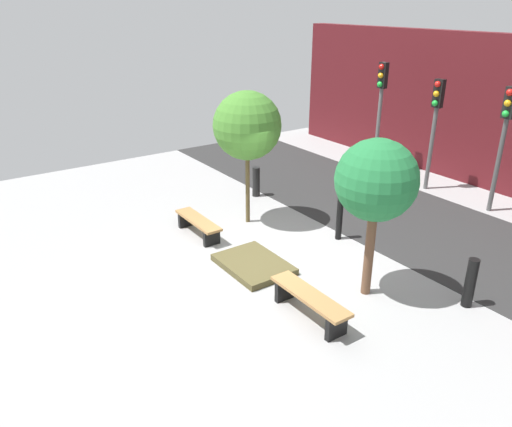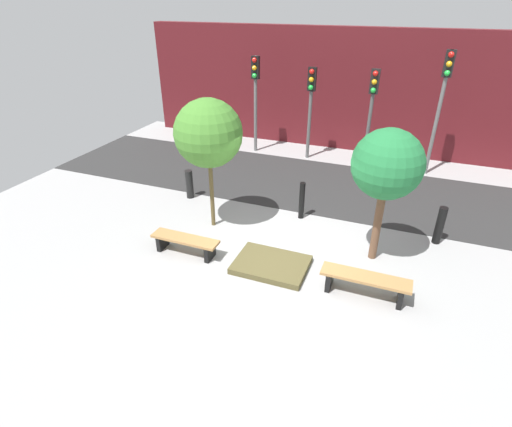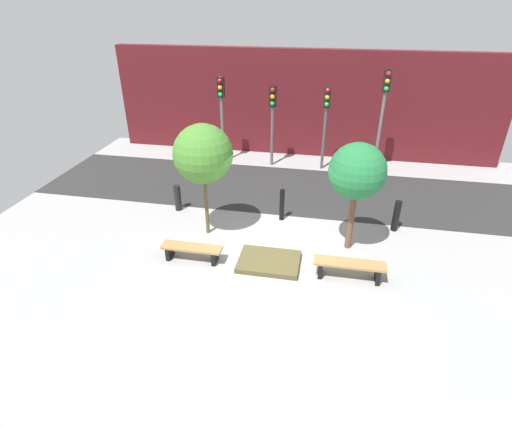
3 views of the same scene
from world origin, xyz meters
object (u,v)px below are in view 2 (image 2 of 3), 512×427
Objects in this scene: planter_bed at (271,265)px; bollard_center at (440,225)px; traffic_light_east at (443,92)px; bench_right at (365,281)px; tree_behind_left_bench at (208,134)px; traffic_light_mid_west at (311,97)px; traffic_light_mid_east at (372,100)px; traffic_light_west at (255,87)px; bollard_far_left at (189,184)px; bollard_left at (302,201)px; tree_behind_right_bench at (387,165)px; bench_left at (185,242)px.

planter_bed is 4.21m from bollard_center.
bench_right is at bearing -98.43° from traffic_light_east.
tree_behind_left_bench is 7.69m from traffic_light_east.
bench_right is at bearing -66.69° from traffic_light_mid_west.
traffic_light_mid_west is (1.01, 5.71, -0.24)m from tree_behind_left_bench.
traffic_light_west is at bearing 179.99° from traffic_light_mid_east.
bollard_far_left is 6.60m from traffic_light_mid_east.
bench_right is 2.05× the size of bollard_far_left.
traffic_light_mid_west is at bearing -0.02° from traffic_light_west.
bollard_left is 0.26× the size of traffic_light_east.
tree_behind_left_bench is 4.09m from tree_behind_right_bench.
tree_behind_left_bench is at bearing -118.28° from traffic_light_mid_east.
bollard_left is 3.42m from bollard_center.
bollard_far_left is 0.25× the size of traffic_light_west.
bench_left is at bearing -127.85° from bollard_left.
bench_right is 8.00m from traffic_light_mid_west.
bollard_center is (1.38, 2.63, 0.14)m from bench_right.
bollard_center reaches higher than planter_bed.
bollard_left is at bearing 90.00° from planter_bed.
tree_behind_right_bench is at bearing -61.72° from traffic_light_mid_west.
tree_behind_left_bench reaches higher than bollard_center.
tree_behind_left_bench reaches higher than tree_behind_right_bench.
bench_right is 0.51× the size of traffic_light_west.
tree_behind_right_bench is 3.55× the size of bollard_far_left.
bollard_center is 0.28× the size of traffic_light_west.
traffic_light_east is at bearing 54.07° from bench_left.
bench_right is 0.53× the size of tree_behind_left_bench.
bollard_center is 0.30× the size of traffic_light_mid_west.
traffic_light_mid_west reaches higher than planter_bed.
bollard_left reaches higher than planter_bed.
bench_left is 2.06m from planter_bed.
bench_left is 1.56× the size of bollard_left.
bollard_center is at bearing -45.37° from traffic_light_mid_west.
bench_left is at bearing -62.34° from bollard_far_left.
traffic_light_mid_east reaches higher than bench_left.
tree_behind_left_bench reaches higher than traffic_light_mid_west.
traffic_light_mid_east is at bearing 117.88° from bollard_center.
bollard_center is 5.03m from traffic_light_east.
traffic_light_west is (-3.10, 4.51, 1.88)m from bollard_left.
bollard_left is at bearing 128.02° from bench_right.
bench_left reaches higher than planter_bed.
traffic_light_west is at bearing 114.07° from planter_bed.
bollard_left is at bearing 51.98° from bench_left.
bollard_center is (3.42, 0.00, -0.04)m from bollard_left.
traffic_light_west is at bearing 100.48° from tree_behind_left_bench.
bench_right is (4.08, 0.00, 0.03)m from bench_left.
tree_behind_left_bench is at bearing -167.54° from bollard_center.
traffic_light_mid_east is (-1.01, 5.71, -0.00)m from tree_behind_right_bench.
planter_bed is at bearing -35.38° from bollard_far_left.
bollard_center is at bearing 62.51° from bench_right.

